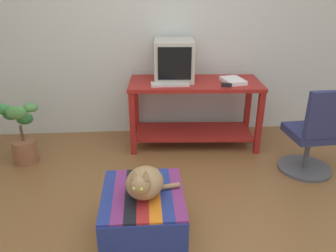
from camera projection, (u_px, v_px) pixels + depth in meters
ground_plane at (175, 239)px, 2.47m from camera, size 14.00×14.00×0.00m
back_wall at (160, 25)px, 3.82m from camera, size 8.00×0.10×2.60m
desk at (194, 102)px, 3.75m from camera, size 1.48×0.70×0.75m
tv_monitor at (174, 60)px, 3.66m from camera, size 0.45×0.50×0.44m
keyboard at (170, 84)px, 3.52m from camera, size 0.40×0.15×0.02m
book at (233, 81)px, 3.61m from camera, size 0.26×0.32×0.04m
ottoman_with_blanket at (143, 214)px, 2.45m from camera, size 0.58×0.67×0.37m
cat at (144, 183)px, 2.29m from camera, size 0.42×0.37×0.28m
potted_plant at (22, 136)px, 3.42m from camera, size 0.46×0.33×0.68m
office_chair at (313, 137)px, 3.19m from camera, size 0.52×0.52×0.89m
stapler at (227, 85)px, 3.47m from camera, size 0.12×0.06×0.04m
pen at (235, 81)px, 3.66m from camera, size 0.14×0.04×0.01m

